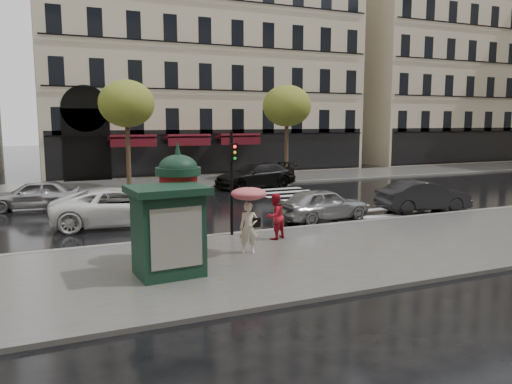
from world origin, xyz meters
name	(u,v)px	position (x,y,z in m)	size (l,w,h in m)	color
ground	(292,254)	(0.00, 0.00, 0.00)	(160.00, 160.00, 0.00)	black
near_sidewalk	(299,256)	(0.00, -0.50, 0.06)	(90.00, 7.00, 0.12)	#474744
far_sidewalk	(158,183)	(0.00, 19.00, 0.06)	(90.00, 6.00, 0.12)	#474744
near_kerb	(254,232)	(0.00, 3.00, 0.07)	(90.00, 0.25, 0.14)	slate
far_kerb	(169,189)	(0.00, 16.00, 0.07)	(90.00, 0.25, 0.14)	slate
zebra_crossing	(308,199)	(6.00, 9.60, 0.01)	(3.60, 11.75, 0.01)	silver
bldg_far_corner	(194,39)	(6.00, 30.00, 11.31)	(26.00, 14.00, 22.90)	#B7A88C
bldg_far_right	(440,55)	(34.00, 30.00, 11.31)	(24.00, 14.00, 22.90)	#B7A88C
tree_far_left	(126,104)	(-2.00, 18.00, 5.17)	(3.40, 3.40, 6.64)	#38281C
tree_far_right	(287,106)	(9.00, 18.00, 5.17)	(3.40, 3.40, 6.64)	#38281C
woman_umbrella	(249,208)	(-1.35, 0.25, 1.50)	(1.09, 1.09, 2.10)	beige
woman_red	(275,216)	(0.17, 1.57, 0.91)	(0.77, 0.60, 1.58)	#B31625
man_burgundy	(186,218)	(-2.72, 2.40, 0.92)	(0.78, 0.51, 1.60)	#511015
morris_column	(179,204)	(-3.49, 0.35, 1.78)	(1.29, 1.29, 3.47)	black
traffic_light	(232,173)	(-0.93, 2.73, 2.35)	(0.24, 0.35, 3.68)	black
newsstand	(168,230)	(-4.13, -0.92, 1.33)	(2.06, 1.78, 2.35)	black
car_silver	(323,204)	(3.66, 4.20, 0.69)	(1.63, 4.05, 1.38)	#9A9A9E
car_darkgrey	(424,196)	(9.05, 4.20, 0.71)	(1.50, 4.30, 1.42)	black
car_white	(122,207)	(-4.19, 6.55, 0.75)	(2.50, 5.43, 1.51)	white
car_black	(255,175)	(5.27, 15.00, 0.77)	(2.16, 5.32, 1.54)	black
car_far_silver	(34,195)	(-7.40, 11.98, 0.70)	(1.66, 4.12, 1.40)	#9F9FA3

